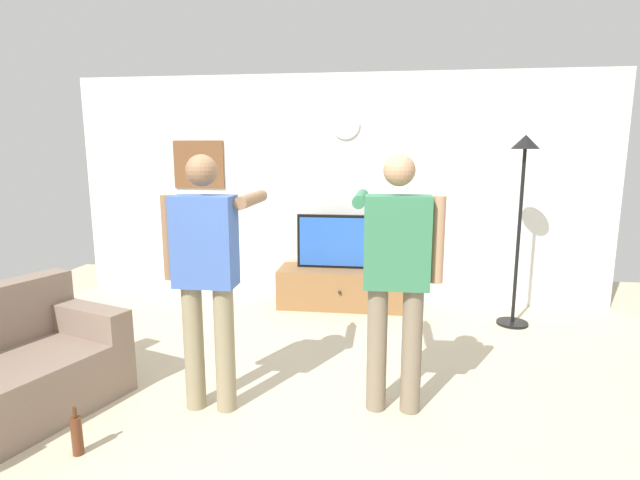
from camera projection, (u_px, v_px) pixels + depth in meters
ground_plane at (292, 426)px, 3.29m from camera, size 8.40×8.40×0.00m
back_wall at (337, 190)px, 5.92m from camera, size 6.40×0.10×2.70m
tv_stand at (342, 287)px, 5.77m from camera, size 1.48×0.57×0.45m
television at (343, 242)px, 5.71m from camera, size 1.07×0.07×0.63m
wall_clock at (345, 125)px, 5.71m from camera, size 0.33×0.03×0.33m
framed_picture at (199, 164)px, 6.04m from camera, size 0.64×0.04×0.58m
floor_lamp at (522, 191)px, 4.94m from camera, size 0.32×0.32×1.97m
person_standing_nearer_lamp at (207, 269)px, 3.35m from camera, size 0.59×0.78×1.79m
person_standing_nearer_couch at (396, 269)px, 3.32m from camera, size 0.62×0.78×1.80m
beverage_bottle at (77, 435)px, 2.96m from camera, size 0.07×0.07×0.31m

